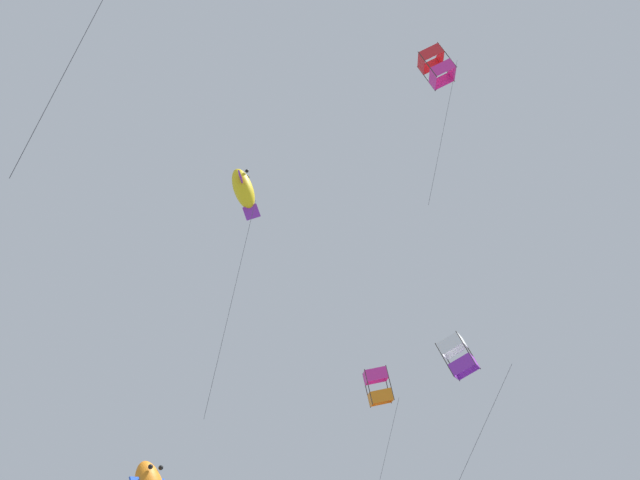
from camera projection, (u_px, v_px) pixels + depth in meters
name	position (u px, v px, depth m)	size (l,w,h in m)	color
kite_box_far_centre	(437.00, 67.00, 28.06)	(2.32, 1.95, 8.04)	red
kite_box_upper_right	(378.00, 387.00, 27.51)	(2.43, 2.30, 9.16)	#DB2D93
kite_fish_highest	(243.00, 189.00, 23.61)	(2.13, 1.60, 9.40)	yellow
kite_box_near_left	(458.00, 357.00, 22.27)	(2.84, 2.39, 5.94)	white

